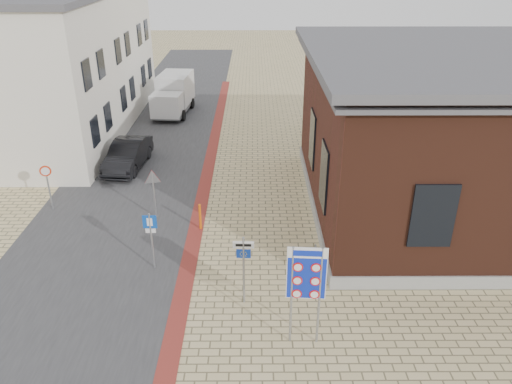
# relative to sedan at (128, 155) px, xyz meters

# --- Properties ---
(ground) EXTENTS (120.00, 120.00, 0.00)m
(ground) POSITION_rel_sedan_xyz_m (6.16, -11.38, -0.72)
(ground) COLOR tan
(ground) RESTS_ON ground
(road_strip) EXTENTS (7.00, 60.00, 0.02)m
(road_strip) POSITION_rel_sedan_xyz_m (0.66, 3.62, -0.71)
(road_strip) COLOR #38383A
(road_strip) RESTS_ON ground
(curb_strip) EXTENTS (0.60, 40.00, 0.02)m
(curb_strip) POSITION_rel_sedan_xyz_m (4.16, -1.38, -0.70)
(curb_strip) COLOR maroon
(curb_strip) RESTS_ON ground
(brick_building) EXTENTS (13.00, 13.00, 6.80)m
(brick_building) POSITION_rel_sedan_xyz_m (15.15, -4.39, 2.77)
(brick_building) COLOR gray
(brick_building) RESTS_ON ground
(townhouse_near) EXTENTS (7.40, 6.40, 8.30)m
(townhouse_near) POSITION_rel_sedan_xyz_m (-4.83, 0.62, 3.45)
(townhouse_near) COLOR silver
(townhouse_near) RESTS_ON ground
(townhouse_mid) EXTENTS (7.40, 6.40, 9.10)m
(townhouse_mid) POSITION_rel_sedan_xyz_m (-4.84, 6.62, 3.85)
(townhouse_mid) COLOR silver
(townhouse_mid) RESTS_ON ground
(townhouse_far) EXTENTS (7.40, 6.40, 8.30)m
(townhouse_far) POSITION_rel_sedan_xyz_m (-4.83, 12.62, 3.45)
(townhouse_far) COLOR silver
(townhouse_far) RESTS_ON ground
(bike_rack) EXTENTS (0.08, 1.80, 0.60)m
(bike_rack) POSITION_rel_sedan_xyz_m (8.81, -9.18, -0.46)
(bike_rack) COLOR slate
(bike_rack) RESTS_ON ground
(sedan) EXTENTS (1.88, 4.47, 1.44)m
(sedan) POSITION_rel_sedan_xyz_m (0.00, 0.00, 0.00)
(sedan) COLOR black
(sedan) RESTS_ON ground
(box_truck) EXTENTS (2.47, 5.13, 2.60)m
(box_truck) POSITION_rel_sedan_xyz_m (1.03, 9.56, 0.62)
(box_truck) COLOR slate
(box_truck) RESTS_ON ground
(border_sign) EXTENTS (1.10, 0.13, 3.22)m
(border_sign) POSITION_rel_sedan_xyz_m (7.97, -12.88, 1.61)
(border_sign) COLOR gray
(border_sign) RESTS_ON ground
(essen_sign) EXTENTS (0.66, 0.07, 2.45)m
(essen_sign) POSITION_rel_sedan_xyz_m (6.22, -11.08, 0.90)
(essen_sign) COLOR gray
(essen_sign) RESTS_ON ground
(parking_sign) EXTENTS (0.49, 0.07, 2.21)m
(parking_sign) POSITION_rel_sedan_xyz_m (2.96, -9.14, 0.77)
(parking_sign) COLOR gray
(parking_sign) RESTS_ON ground
(yield_sign) EXTENTS (0.76, 0.24, 2.16)m
(yield_sign) POSITION_rel_sedan_xyz_m (2.36, -5.38, 0.91)
(yield_sign) COLOR gray
(yield_sign) RESTS_ON ground
(speed_sign) EXTENTS (0.48, 0.15, 2.07)m
(speed_sign) POSITION_rel_sedan_xyz_m (-2.34, -4.59, 0.64)
(speed_sign) COLOR gray
(speed_sign) RESTS_ON ground
(bollard) EXTENTS (0.12, 0.12, 1.13)m
(bollard) POSITION_rel_sedan_xyz_m (4.36, -6.38, -0.15)
(bollard) COLOR #DF5E0B
(bollard) RESTS_ON ground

